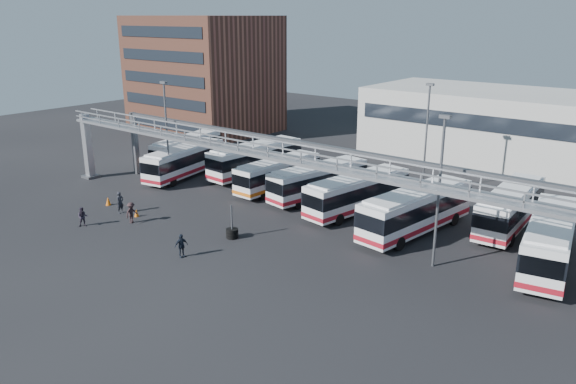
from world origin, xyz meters
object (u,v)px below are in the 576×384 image
Objects in this scene: bus_6 at (416,209)px; pedestrian_d at (181,246)px; bus_0 at (187,149)px; tire_stack at (232,232)px; bus_1 at (185,160)px; cone_right at (136,213)px; bus_2 at (256,158)px; bus_4 at (318,180)px; light_pole_left at (167,129)px; cone_left at (108,201)px; light_pole_back at (427,132)px; bus_7 at (510,206)px; bus_5 at (358,192)px; pedestrian_c at (131,213)px; bus_8 at (550,239)px; bus_3 at (278,173)px; pedestrian_b at (83,217)px; light_pole_mid at (440,184)px; pedestrian_a at (120,202)px.

bus_6 is 6.95× the size of pedestrian_d.
bus_0 is 3.95× the size of tire_stack.
cone_right is at bearing -71.04° from bus_1.
bus_2 reaches higher than bus_4.
bus_6 is at bearing 29.29° from cone_right.
bus_4 is (13.49, 6.04, -3.97)m from light_pole_left.
cone_left is 13.99m from tire_stack.
light_pole_back is at bearing 16.23° from bus_1.
bus_1 reaches higher than pedestrian_d.
bus_7 is (29.65, 9.17, -3.89)m from light_pole_left.
bus_1 is 0.98× the size of bus_7.
pedestrian_c is (-12.88, -13.54, -0.94)m from bus_5.
bus_8 is (39.57, -3.47, 0.25)m from bus_0.
bus_7 reaches higher than bus_3.
tire_stack reaches higher than cone_left.
bus_5 is (14.33, -3.13, -0.09)m from bus_2.
light_pole_back is at bearing 88.89° from bus_5.
light_pole_left is at bearing 90.65° from cone_left.
pedestrian_b is at bearing 132.95° from pedestrian_c.
light_pole_mid and light_pole_back have the same top height.
bus_0 is 17.80m from cone_right.
cone_right is at bearing -164.85° from light_pole_mid.
light_pole_left is 11.20m from pedestrian_c.
bus_7 is at bearing -61.70° from pedestrian_c.
pedestrian_a is 0.71× the size of tire_stack.
bus_2 is 5.47m from bus_3.
bus_7 reaches higher than bus_4.
bus_6 is 14.12m from tire_stack.
bus_4 reaches higher than cone_right.
light_pole_mid is at bearing -61.93° from light_pole_back.
cone_left is at bearing -174.60° from tire_stack.
tire_stack is (9.55, 1.58, 0.13)m from cone_right.
pedestrian_a is at bearing -112.46° from bus_3.
pedestrian_a reaches higher than pedestrian_b.
bus_0 is at bearing -172.63° from bus_4.
light_pole_left is at bearing 121.18° from cone_right.
light_pole_mid is 3.89× the size of tire_stack.
cone_left is at bearing -121.98° from bus_3.
pedestrian_c is 0.66× the size of tire_stack.
bus_6 is at bearing -67.46° from pedestrian_a.
tire_stack is (19.62, -13.02, -1.25)m from bus_0.
bus_7 is 30.02m from pedestrian_c.
tire_stack is (15.51, -9.07, -1.34)m from bus_1.
bus_4 is 4.91m from bus_5.
light_pole_left is 19.37m from bus_5.
light_pole_left reaches higher than bus_0.
light_pole_left is 0.95× the size of bus_4.
pedestrian_d is (0.21, -16.55, -0.91)m from bus_4.
pedestrian_a is at bearing -150.99° from bus_7.
pedestrian_a is (4.18, -10.93, -0.85)m from bus_1.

